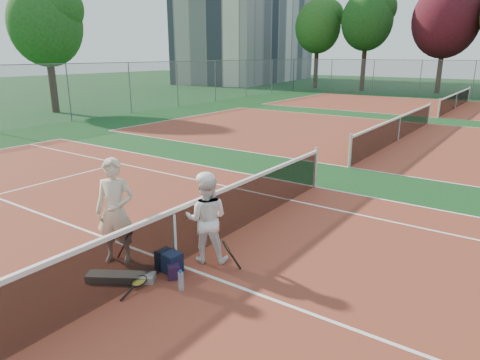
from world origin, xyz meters
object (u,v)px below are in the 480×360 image
object	(u,v)px
racket_spare	(139,283)
player_b	(207,219)
net_main	(174,237)
player_a	(115,211)
racket_black_held	(227,256)
water_bottle	(181,281)
sports_bag_navy	(169,261)
apartment_block	(250,22)
sports_bag_purple	(174,271)
racket_red	(129,245)

from	to	relation	value
racket_spare	player_b	bearing A→B (deg)	-26.25
net_main	player_a	bearing A→B (deg)	-152.91
racket_black_held	racket_spare	bearing A→B (deg)	9.85
water_bottle	net_main	bearing A→B (deg)	138.96
net_main	player_a	xyz separation A→B (m)	(-0.91, -0.46, 0.41)
sports_bag_navy	water_bottle	world-z (taller)	sports_bag_navy
apartment_block	player_b	world-z (taller)	apartment_block
apartment_block	player_a	world-z (taller)	apartment_block
net_main	water_bottle	xyz separation A→B (m)	(0.65, -0.57, -0.36)
apartment_block	water_bottle	bearing A→B (deg)	-57.26
player_b	sports_bag_purple	world-z (taller)	player_b
racket_spare	sports_bag_navy	bearing A→B (deg)	-14.90
racket_black_held	sports_bag_navy	xyz separation A→B (m)	(-0.80, -0.55, -0.10)
net_main	racket_red	size ratio (longest dim) A/B	20.47
net_main	racket_spare	xyz separation A→B (m)	(0.04, -0.87, -0.45)
net_main	sports_bag_navy	world-z (taller)	net_main
player_b	racket_red	distance (m)	1.47
player_b	water_bottle	xyz separation A→B (m)	(0.30, -1.01, -0.62)
net_main	sports_bag_navy	xyz separation A→B (m)	(0.06, -0.22, -0.34)
sports_bag_navy	racket_spare	bearing A→B (deg)	-91.85
apartment_block	player_a	distance (m)	52.48
net_main	apartment_block	size ratio (longest dim) A/B	0.50
sports_bag_purple	racket_spare	bearing A→B (deg)	-114.12
water_bottle	apartment_block	bearing A→B (deg)	122.74
player_a	sports_bag_purple	world-z (taller)	player_a
apartment_block	sports_bag_navy	world-z (taller)	apartment_block
apartment_block	racket_spare	bearing A→B (deg)	-58.00
water_bottle	racket_red	bearing A→B (deg)	170.72
player_a	racket_spare	distance (m)	1.34
racket_black_held	racket_spare	xyz separation A→B (m)	(-0.82, -1.20, -0.21)
player_a	racket_black_held	bearing A→B (deg)	-6.37
racket_spare	sports_bag_navy	size ratio (longest dim) A/B	1.43
racket_red	racket_spare	distance (m)	1.01
player_b	apartment_block	bearing A→B (deg)	-87.13
racket_black_held	sports_bag_navy	distance (m)	0.98
player_b	racket_spare	xyz separation A→B (m)	(-0.31, -1.31, -0.71)
sports_bag_purple	net_main	bearing A→B (deg)	129.32
apartment_block	racket_black_held	xyz separation A→B (m)	(28.87, -43.67, -7.23)
sports_bag_purple	player_a	bearing A→B (deg)	-174.08
player_a	racket_red	bearing A→B (deg)	17.92
player_a	sports_bag_navy	xyz separation A→B (m)	(0.97, 0.24, -0.76)
player_a	water_bottle	xyz separation A→B (m)	(1.56, -0.11, -0.77)
racket_spare	racket_red	bearing A→B (deg)	44.22
racket_spare	water_bottle	bearing A→B (deg)	-76.94
sports_bag_purple	water_bottle	size ratio (longest dim) A/B	0.93
racket_black_held	racket_spare	size ratio (longest dim) A/B	0.90
apartment_block	sports_bag_purple	distance (m)	53.11
racket_spare	sports_bag_purple	world-z (taller)	sports_bag_purple
player_a	player_b	size ratio (longest dim) A/B	1.19
water_bottle	player_a	bearing A→B (deg)	176.14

